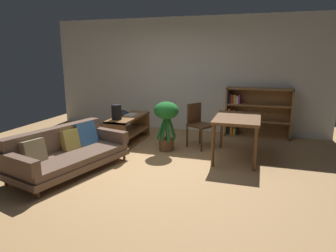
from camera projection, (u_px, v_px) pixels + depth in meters
ground_plane at (143, 165)px, 5.02m from camera, size 8.16×8.16×0.00m
back_wall_panel at (184, 75)px, 7.22m from camera, size 6.80×0.10×2.70m
fabric_couch at (67, 152)px, 4.75m from camera, size 1.31×2.04×0.69m
media_console at (129, 130)px, 6.28m from camera, size 0.46×1.28×0.58m
open_laptop at (128, 114)px, 6.34m from camera, size 0.41×0.32×0.08m
desk_speaker at (117, 112)px, 5.85m from camera, size 0.20×0.20×0.30m
potted_floor_plant at (166, 118)px, 5.69m from camera, size 0.47×0.47×0.96m
dining_table at (237, 122)px, 5.23m from camera, size 0.77×1.16×0.76m
dining_chair_near at (198, 123)px, 5.96m from camera, size 0.58×0.58×0.88m
bookshelf at (254, 112)px, 6.74m from camera, size 1.42×0.33×1.12m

